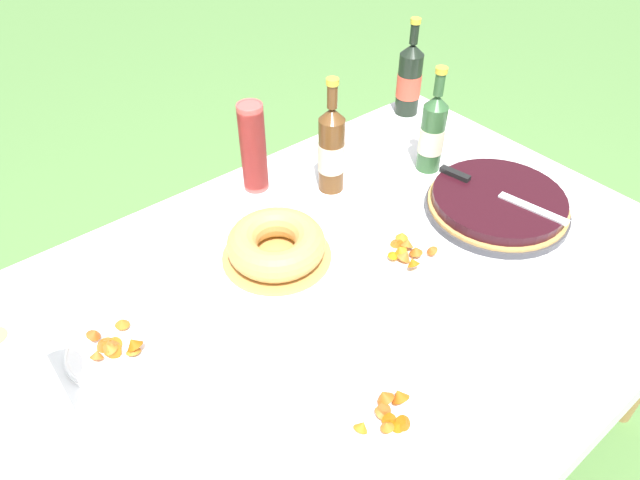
{
  "coord_description": "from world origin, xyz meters",
  "views": [
    {
      "loc": [
        -0.69,
        -0.69,
        1.7
      ],
      "look_at": [
        -0.02,
        0.12,
        0.78
      ],
      "focal_mm": 32.0,
      "sensor_mm": 36.0,
      "label": 1
    }
  ],
  "objects_px": {
    "bundt_cake": "(276,245)",
    "snack_plate_right": "(406,254)",
    "juice_bottle_red": "(409,79)",
    "paper_towel_roll": "(22,383)",
    "berry_tart": "(498,204)",
    "cider_bottle_amber": "(331,149)",
    "snack_plate_far": "(395,425)",
    "cider_bottle_green": "(432,133)",
    "cup_stack": "(253,148)",
    "serving_knife": "(490,189)",
    "snack_plate_near": "(113,347)"
  },
  "relations": [
    {
      "from": "snack_plate_near",
      "to": "berry_tart",
      "type": "bearing_deg",
      "value": -12.16
    },
    {
      "from": "paper_towel_roll",
      "to": "bundt_cake",
      "type": "bearing_deg",
      "value": 8.51
    },
    {
      "from": "snack_plate_far",
      "to": "serving_knife",
      "type": "bearing_deg",
      "value": 25.12
    },
    {
      "from": "snack_plate_far",
      "to": "snack_plate_right",
      "type": "bearing_deg",
      "value": 41.53
    },
    {
      "from": "serving_knife",
      "to": "cider_bottle_green",
      "type": "distance_m",
      "value": 0.25
    },
    {
      "from": "bundt_cake",
      "to": "snack_plate_near",
      "type": "xyz_separation_m",
      "value": [
        -0.45,
        -0.02,
        -0.03
      ]
    },
    {
      "from": "snack_plate_near",
      "to": "snack_plate_right",
      "type": "relative_size",
      "value": 0.97
    },
    {
      "from": "snack_plate_far",
      "to": "snack_plate_near",
      "type": "bearing_deg",
      "value": 123.28
    },
    {
      "from": "bundt_cake",
      "to": "cup_stack",
      "type": "relative_size",
      "value": 1.04
    },
    {
      "from": "serving_knife",
      "to": "snack_plate_right",
      "type": "height_order",
      "value": "serving_knife"
    },
    {
      "from": "serving_knife",
      "to": "bundt_cake",
      "type": "bearing_deg",
      "value": -120.15
    },
    {
      "from": "serving_knife",
      "to": "paper_towel_roll",
      "type": "xyz_separation_m",
      "value": [
        -1.19,
        0.12,
        0.06
      ]
    },
    {
      "from": "cider_bottle_green",
      "to": "cider_bottle_amber",
      "type": "relative_size",
      "value": 0.95
    },
    {
      "from": "serving_knife",
      "to": "paper_towel_roll",
      "type": "bearing_deg",
      "value": -105.63
    },
    {
      "from": "cider_bottle_green",
      "to": "snack_plate_far",
      "type": "height_order",
      "value": "cider_bottle_green"
    },
    {
      "from": "serving_knife",
      "to": "snack_plate_far",
      "type": "distance_m",
      "value": 0.75
    },
    {
      "from": "snack_plate_right",
      "to": "juice_bottle_red",
      "type": "bearing_deg",
      "value": 44.14
    },
    {
      "from": "cider_bottle_green",
      "to": "berry_tart",
      "type": "bearing_deg",
      "value": -93.24
    },
    {
      "from": "paper_towel_roll",
      "to": "cider_bottle_amber",
      "type": "bearing_deg",
      "value": 14.23
    },
    {
      "from": "snack_plate_far",
      "to": "berry_tart",
      "type": "bearing_deg",
      "value": 22.95
    },
    {
      "from": "paper_towel_roll",
      "to": "snack_plate_near",
      "type": "bearing_deg",
      "value": 23.26
    },
    {
      "from": "cider_bottle_amber",
      "to": "snack_plate_far",
      "type": "height_order",
      "value": "cider_bottle_amber"
    },
    {
      "from": "bundt_cake",
      "to": "cider_bottle_green",
      "type": "bearing_deg",
      "value": 3.02
    },
    {
      "from": "cider_bottle_green",
      "to": "snack_plate_right",
      "type": "height_order",
      "value": "cider_bottle_green"
    },
    {
      "from": "cider_bottle_amber",
      "to": "paper_towel_roll",
      "type": "bearing_deg",
      "value": -165.77
    },
    {
      "from": "cider_bottle_green",
      "to": "snack_plate_far",
      "type": "distance_m",
      "value": 0.9
    },
    {
      "from": "serving_knife",
      "to": "snack_plate_near",
      "type": "relative_size",
      "value": 1.84
    },
    {
      "from": "serving_knife",
      "to": "cider_bottle_green",
      "type": "xyz_separation_m",
      "value": [
        0.02,
        0.24,
        0.06
      ]
    },
    {
      "from": "juice_bottle_red",
      "to": "paper_towel_roll",
      "type": "height_order",
      "value": "juice_bottle_red"
    },
    {
      "from": "cup_stack",
      "to": "cider_bottle_amber",
      "type": "distance_m",
      "value": 0.22
    },
    {
      "from": "berry_tart",
      "to": "paper_towel_roll",
      "type": "bearing_deg",
      "value": 173.09
    },
    {
      "from": "paper_towel_roll",
      "to": "snack_plate_far",
      "type": "bearing_deg",
      "value": -40.5
    },
    {
      "from": "cup_stack",
      "to": "cider_bottle_green",
      "type": "relative_size",
      "value": 0.83
    },
    {
      "from": "serving_knife",
      "to": "cider_bottle_amber",
      "type": "bearing_deg",
      "value": -151.91
    },
    {
      "from": "serving_knife",
      "to": "cider_bottle_green",
      "type": "bearing_deg",
      "value": 165.09
    },
    {
      "from": "serving_knife",
      "to": "bundt_cake",
      "type": "xyz_separation_m",
      "value": [
        -0.57,
        0.21,
        -0.02
      ]
    },
    {
      "from": "serving_knife",
      "to": "snack_plate_near",
      "type": "distance_m",
      "value": 1.04
    },
    {
      "from": "snack_plate_right",
      "to": "snack_plate_far",
      "type": "relative_size",
      "value": 0.91
    },
    {
      "from": "cider_bottle_green",
      "to": "snack_plate_right",
      "type": "bearing_deg",
      "value": -144.84
    },
    {
      "from": "cider_bottle_amber",
      "to": "snack_plate_near",
      "type": "relative_size",
      "value": 1.68
    },
    {
      "from": "berry_tart",
      "to": "cup_stack",
      "type": "xyz_separation_m",
      "value": [
        -0.45,
        0.52,
        0.1
      ]
    },
    {
      "from": "berry_tart",
      "to": "juice_bottle_red",
      "type": "xyz_separation_m",
      "value": [
        0.21,
        0.55,
        0.1
      ]
    },
    {
      "from": "cup_stack",
      "to": "cider_bottle_amber",
      "type": "xyz_separation_m",
      "value": [
        0.17,
        -0.14,
        -0.0
      ]
    },
    {
      "from": "snack_plate_near",
      "to": "snack_plate_right",
      "type": "xyz_separation_m",
      "value": [
        0.7,
        -0.19,
        -0.0
      ]
    },
    {
      "from": "bundt_cake",
      "to": "snack_plate_right",
      "type": "distance_m",
      "value": 0.33
    },
    {
      "from": "serving_knife",
      "to": "cider_bottle_amber",
      "type": "relative_size",
      "value": 1.1
    },
    {
      "from": "cup_stack",
      "to": "cider_bottle_amber",
      "type": "height_order",
      "value": "cider_bottle_amber"
    },
    {
      "from": "cider_bottle_green",
      "to": "cider_bottle_amber",
      "type": "bearing_deg",
      "value": 159.74
    },
    {
      "from": "juice_bottle_red",
      "to": "bundt_cake",
      "type": "bearing_deg",
      "value": -158.25
    },
    {
      "from": "cup_stack",
      "to": "serving_knife",
      "type": "bearing_deg",
      "value": -48.05
    }
  ]
}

